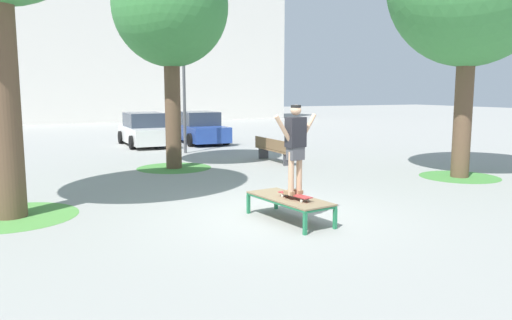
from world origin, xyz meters
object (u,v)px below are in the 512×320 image
object	(u,v)px
skater	(295,143)
park_bench	(274,149)
skate_box	(289,200)
car_blue	(199,129)
light_post	(183,57)
car_white	(145,130)
skateboard	(295,195)
tree_mid_back	(170,7)

from	to	relation	value
skater	park_bench	world-z (taller)	skater
skate_box	skater	bearing A→B (deg)	-82.03
car_blue	light_post	bearing A→B (deg)	-117.31
light_post	car_blue	bearing A→B (deg)	62.69
car_white	light_post	world-z (taller)	light_post
skateboard	car_white	xyz separation A→B (m)	(0.49, 14.66, 0.15)
skate_box	tree_mid_back	bearing A→B (deg)	91.27
tree_mid_back	light_post	bearing A→B (deg)	67.32
skater	car_white	world-z (taller)	skater
skater	car_white	distance (m)	14.69
skate_box	car_white	world-z (taller)	car_white
skateboard	tree_mid_back	bearing A→B (deg)	91.42
car_white	park_bench	distance (m)	7.82
skater	park_bench	size ratio (longest dim) A/B	0.71
car_blue	light_post	distance (m)	5.03
skateboard	skater	size ratio (longest dim) A/B	0.49
skater	park_bench	xyz separation A→B (m)	(3.39, 7.40, -1.08)
car_white	light_post	bearing A→B (deg)	-76.80
skateboard	tree_mid_back	xyz separation A→B (m)	(-0.19, 7.56, 4.54)
car_blue	park_bench	bearing A→B (deg)	-87.79
car_white	light_post	size ratio (longest dim) A/B	0.72
park_bench	light_post	world-z (taller)	light_post
skater	car_white	bearing A→B (deg)	88.09
skate_box	skateboard	size ratio (longest dim) A/B	2.41
skateboard	park_bench	xyz separation A→B (m)	(3.39, 7.40, -0.09)
light_post	car_white	bearing A→B (deg)	103.20
skateboard	car_blue	xyz separation A→B (m)	(3.11, 14.64, 0.15)
tree_mid_back	car_white	xyz separation A→B (m)	(0.68, 7.09, -4.38)
tree_mid_back	park_bench	size ratio (longest dim) A/B	2.93
light_post	skate_box	bearing A→B (deg)	-96.94
car_white	tree_mid_back	bearing A→B (deg)	-95.46
car_white	light_post	distance (m)	4.77
skate_box	skateboard	world-z (taller)	skateboard
skateboard	car_white	size ratio (longest dim) A/B	0.20
car_white	car_blue	size ratio (longest dim) A/B	0.99
skate_box	skater	size ratio (longest dim) A/B	1.17
skate_box	light_post	bearing A→B (deg)	83.06
skater	skate_box	bearing A→B (deg)	97.97
skate_box	car_blue	size ratio (longest dim) A/B	0.47
skateboard	skater	distance (m)	0.99
skater	light_post	distance (m)	11.46
tree_mid_back	car_blue	distance (m)	8.96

